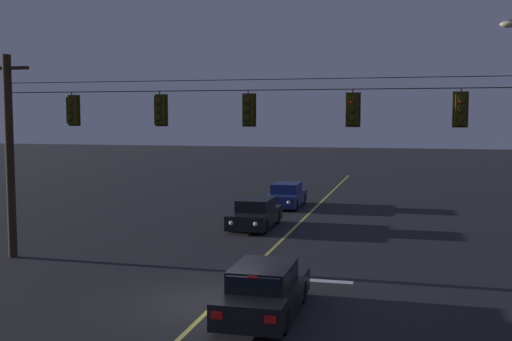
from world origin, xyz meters
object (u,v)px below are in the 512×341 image
car_waiting_near_lane (264,291)px  car_oncoming_lead (255,214)px  traffic_light_rightmost (461,109)px  car_oncoming_trailing (286,196)px  traffic_light_left_inner (160,110)px  traffic_light_leftmost (72,110)px  traffic_light_right_inner (353,110)px  traffic_light_centre (248,110)px

car_waiting_near_lane → car_oncoming_lead: 13.11m
traffic_light_rightmost → car_waiting_near_lane: (-5.22, -4.38, -4.87)m
traffic_light_rightmost → car_oncoming_trailing: 18.28m
car_oncoming_lead → traffic_light_left_inner: bearing=-99.3°
traffic_light_left_inner → traffic_light_rightmost: bearing=0.0°
traffic_light_leftmost → car_waiting_near_lane: 10.45m
traffic_light_left_inner → traffic_light_right_inner: size_ratio=1.00×
car_waiting_near_lane → traffic_light_left_inner: bearing=137.3°
traffic_light_centre → car_oncoming_trailing: (-1.70, 15.44, -4.87)m
traffic_light_left_inner → car_oncoming_lead: (1.36, 8.29, -4.87)m
car_waiting_near_lane → car_oncoming_lead: (-3.39, 12.67, -0.00)m
traffic_light_centre → traffic_light_leftmost: bearing=180.0°
car_waiting_near_lane → traffic_light_leftmost: bearing=151.7°
traffic_light_leftmost → car_waiting_near_lane: size_ratio=0.28×
traffic_light_left_inner → car_waiting_near_lane: (4.75, -4.38, -4.87)m
traffic_light_left_inner → traffic_light_leftmost: bearing=180.0°
car_oncoming_lead → car_oncoming_trailing: size_ratio=1.00×
traffic_light_left_inner → car_waiting_near_lane: size_ratio=0.28×
car_oncoming_trailing → traffic_light_centre: bearing=-83.7°
traffic_light_right_inner → car_oncoming_lead: size_ratio=0.28×
traffic_light_rightmost → car_oncoming_lead: size_ratio=0.28×
traffic_light_rightmost → car_waiting_near_lane: size_ratio=0.28×
traffic_light_left_inner → traffic_light_right_inner: (6.65, 0.00, 0.00)m
traffic_light_left_inner → car_waiting_near_lane: 8.10m
traffic_light_rightmost → car_oncoming_lead: (-8.60, 8.29, -4.87)m
traffic_light_centre → car_oncoming_lead: traffic_light_centre is taller
car_oncoming_lead → car_oncoming_trailing: same height
traffic_light_left_inner → traffic_light_centre: size_ratio=1.00×
traffic_light_rightmost → car_oncoming_lead: bearing=136.1°
traffic_light_leftmost → traffic_light_rightmost: (13.36, 0.00, 0.00)m
traffic_light_right_inner → traffic_light_rightmost: bearing=0.0°
car_oncoming_lead → traffic_light_rightmost: bearing=-43.9°
traffic_light_centre → car_waiting_near_lane: size_ratio=0.28×
traffic_light_centre → car_waiting_near_lane: 6.74m
traffic_light_centre → car_oncoming_trailing: bearing=96.3°
traffic_light_leftmost → traffic_light_centre: same height
traffic_light_left_inner → traffic_light_rightmost: same height
traffic_light_left_inner → car_oncoming_trailing: 16.26m
traffic_light_right_inner → car_oncoming_trailing: 17.00m
traffic_light_centre → traffic_light_right_inner: bearing=0.0°
car_waiting_near_lane → car_oncoming_trailing: bearing=99.4°
traffic_light_right_inner → car_oncoming_lead: (-5.29, 8.29, -4.87)m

